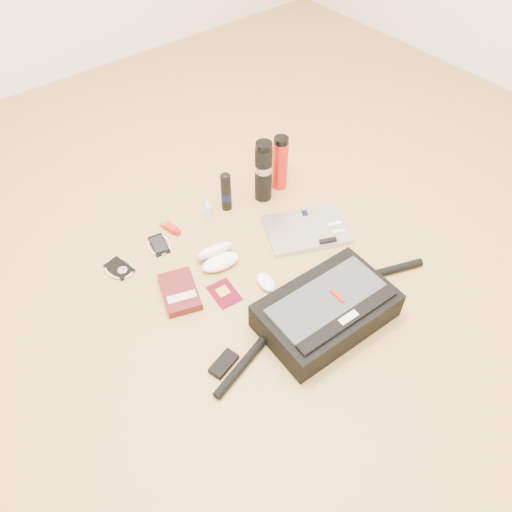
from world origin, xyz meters
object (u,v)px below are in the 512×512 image
messenger_bag (326,311)px  book (180,292)px  laptop (307,230)px  thermos_red (280,163)px  thermos_black (263,171)px

messenger_bag → book: 0.55m
laptop → book: 0.61m
messenger_bag → laptop: size_ratio=2.43×
messenger_bag → thermos_red: (0.37, 0.68, 0.07)m
book → thermos_red: 0.76m
book → messenger_bag: bearing=-32.3°
messenger_bag → thermos_black: thermos_black is taller
book → laptop: bearing=14.3°
messenger_bag → thermos_black: size_ratio=3.35×
thermos_black → thermos_red: (0.11, 0.01, -0.02)m
thermos_black → thermos_red: size_ratio=1.11×
laptop → thermos_red: (0.11, 0.30, 0.12)m
laptop → thermos_black: (-0.00, 0.29, 0.14)m
laptop → thermos_black: size_ratio=1.38×
messenger_bag → thermos_red: thermos_red is taller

